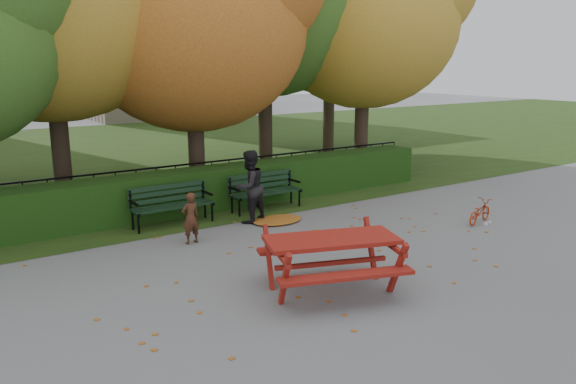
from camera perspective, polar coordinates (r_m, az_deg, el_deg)
ground at (r=10.23m, az=3.27°, el=-7.00°), size 90.00×90.00×0.00m
grass_strip at (r=22.68m, az=-18.69°, el=3.48°), size 90.00×90.00×0.00m
building_right at (r=38.31m, az=-13.31°, el=16.45°), size 9.00×6.00×12.00m
hedge at (r=13.80m, az=-8.08°, el=0.34°), size 13.00×0.90×1.00m
iron_fence at (r=14.50m, az=-9.48°, el=1.06°), size 14.00×0.04×1.02m
tree_c at (r=15.20m, az=-8.21°, el=17.90°), size 6.30×6.00×8.00m
tree_e at (r=18.30m, az=9.11°, el=17.84°), size 6.09×5.80×8.16m
tree_g at (r=22.52m, az=5.42°, el=17.75°), size 6.30×6.00×8.55m
bench_left at (r=12.57m, az=-11.80°, el=-0.97°), size 1.80×0.57×0.88m
bench_right at (r=13.62m, az=-2.44°, el=0.38°), size 1.80×0.57×0.88m
picnic_table at (r=8.75m, az=4.43°, el=-5.82°), size 2.46×2.21×0.99m
leaf_pile at (r=12.64m, az=-1.09°, el=-2.85°), size 1.25×0.91×0.08m
leaf_scatter at (r=10.45m, az=2.27°, el=-6.51°), size 9.00×5.70×0.01m
child at (r=11.19m, az=-9.88°, el=-2.63°), size 0.41×0.29×1.03m
adult at (r=12.45m, az=-3.94°, el=0.54°), size 0.93×0.81×1.63m
bicycle at (r=13.19m, az=18.89°, el=-1.90°), size 1.05×0.58×0.52m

